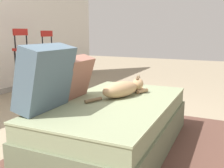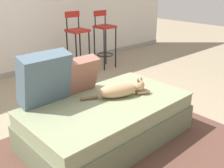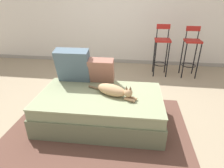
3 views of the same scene
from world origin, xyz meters
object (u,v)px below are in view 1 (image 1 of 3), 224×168
(throw_pillow_corner, at_px, (46,77))
(cat, at_px, (123,89))
(throw_pillow_middle, at_px, (75,77))
(bar_stool_by_doorway, at_px, (53,56))
(bar_stool_near_window, at_px, (28,59))
(couch, at_px, (115,124))

(throw_pillow_corner, xyz_separation_m, cat, (0.65, -0.37, -0.18))
(throw_pillow_middle, height_order, bar_stool_by_doorway, bar_stool_by_doorway)
(cat, bearing_deg, throw_pillow_middle, 121.42)
(bar_stool_near_window, xyz_separation_m, bar_stool_by_doorway, (0.61, -0.00, -0.01))
(throw_pillow_corner, relative_size, throw_pillow_middle, 1.31)
(cat, height_order, bar_stool_by_doorway, bar_stool_by_doorway)
(bar_stool_near_window, bearing_deg, couch, -117.26)
(bar_stool_by_doorway, bearing_deg, couch, -129.82)
(bar_stool_near_window, bearing_deg, cat, -112.79)
(throw_pillow_corner, distance_m, throw_pillow_middle, 0.42)
(bar_stool_by_doorway, bearing_deg, bar_stool_near_window, 179.95)
(throw_pillow_corner, distance_m, bar_stool_near_window, 2.12)
(throw_pillow_corner, xyz_separation_m, throw_pillow_middle, (0.42, 0.01, -0.06))
(throw_pillow_middle, bearing_deg, throw_pillow_corner, -179.04)
(throw_pillow_corner, relative_size, cat, 0.74)
(bar_stool_near_window, bearing_deg, bar_stool_by_doorway, -0.05)
(throw_pillow_middle, relative_size, bar_stool_near_window, 0.36)
(throw_pillow_corner, bearing_deg, throw_pillow_middle, 0.96)
(throw_pillow_corner, bearing_deg, bar_stool_by_doorway, 36.72)
(couch, relative_size, bar_stool_by_doorway, 1.60)
(couch, bearing_deg, bar_stool_near_window, 62.74)
(bar_stool_near_window, distance_m, bar_stool_by_doorway, 0.61)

